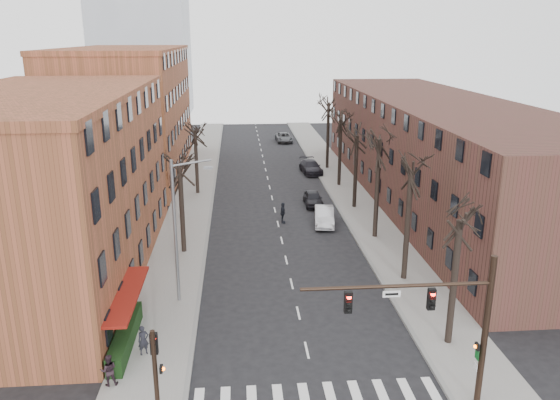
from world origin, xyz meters
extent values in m
plane|color=black|center=(0.00, 0.00, 0.00)|extent=(160.00, 160.00, 0.00)
cube|color=gray|center=(-8.00, 35.00, 0.07)|extent=(4.00, 90.00, 0.15)
cube|color=gray|center=(8.00, 35.00, 0.07)|extent=(4.00, 90.00, 0.15)
cube|color=brown|center=(-16.00, 15.00, 6.00)|extent=(12.00, 26.00, 12.00)
cube|color=brown|center=(-16.00, 44.00, 7.00)|extent=(12.00, 28.00, 14.00)
cube|color=#4C2823|center=(16.00, 30.00, 5.00)|extent=(12.00, 50.00, 10.00)
cube|color=maroon|center=(-9.40, 6.00, 0.00)|extent=(1.20, 7.00, 0.15)
cube|color=black|center=(-9.50, 5.00, 0.65)|extent=(0.80, 6.00, 1.00)
cylinder|color=black|center=(7.00, -1.00, 3.60)|extent=(0.28, 0.28, 7.20)
cylinder|color=black|center=(3.00, -1.00, 6.00)|extent=(8.00, 0.16, 0.16)
cube|color=black|center=(4.50, -1.00, 5.35)|extent=(0.32, 0.22, 0.95)
cube|color=black|center=(1.00, -1.00, 5.35)|extent=(0.32, 0.22, 0.95)
cube|color=silver|center=(2.80, -1.00, 5.65)|extent=(0.75, 0.04, 0.28)
cube|color=black|center=(6.72, -1.00, 3.00)|extent=(0.12, 0.30, 0.30)
cylinder|color=black|center=(-7.00, -1.00, 2.20)|extent=(0.20, 0.20, 4.40)
cube|color=black|center=(-7.00, -0.82, 3.70)|extent=(0.32, 0.22, 0.95)
cube|color=black|center=(-6.75, -1.00, 2.60)|extent=(0.12, 0.30, 0.30)
cylinder|color=slate|center=(-7.20, 10.00, 4.50)|extent=(0.20, 0.20, 9.00)
cylinder|color=slate|center=(-6.10, 10.00, 8.80)|extent=(2.39, 0.12, 0.46)
cube|color=slate|center=(-5.10, 10.00, 8.50)|extent=(0.50, 0.22, 0.14)
imported|color=#BBBDC2|center=(4.00, 23.59, 0.76)|extent=(2.15, 4.75, 1.51)
imported|color=black|center=(3.80, 29.21, 0.70)|extent=(1.65, 4.09, 1.39)
imported|color=black|center=(5.30, 42.00, 0.75)|extent=(2.61, 5.37, 1.51)
imported|color=#53565B|center=(3.80, 61.96, 0.70)|extent=(2.55, 5.12, 1.39)
imported|color=black|center=(-8.40, 4.09, 0.93)|extent=(0.68, 0.60, 1.57)
imported|color=black|center=(-9.60, 1.61, 0.93)|extent=(0.87, 0.74, 1.57)
imported|color=black|center=(0.44, 24.23, 0.93)|extent=(0.47, 1.10, 1.86)
camera|label=1|loc=(-3.39, -20.89, 15.87)|focal=35.00mm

